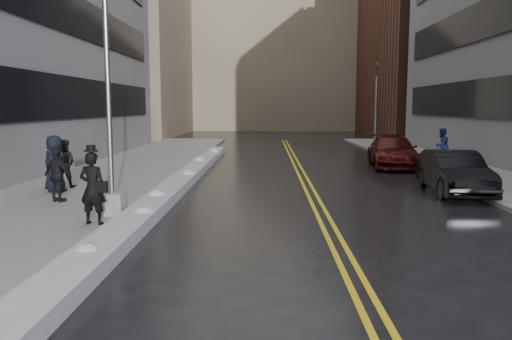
# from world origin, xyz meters

# --- Properties ---
(ground) EXTENTS (160.00, 160.00, 0.00)m
(ground) POSITION_xyz_m (0.00, 0.00, 0.00)
(ground) COLOR black
(ground) RESTS_ON ground
(sidewalk_west) EXTENTS (5.50, 50.00, 0.15)m
(sidewalk_west) POSITION_xyz_m (-5.75, 10.00, 0.07)
(sidewalk_west) COLOR gray
(sidewalk_west) RESTS_ON ground
(sidewalk_east) EXTENTS (4.00, 50.00, 0.15)m
(sidewalk_east) POSITION_xyz_m (10.00, 10.00, 0.07)
(sidewalk_east) COLOR gray
(sidewalk_east) RESTS_ON ground
(lane_line_left) EXTENTS (0.12, 50.00, 0.01)m
(lane_line_left) POSITION_xyz_m (2.35, 10.00, 0.00)
(lane_line_left) COLOR gold
(lane_line_left) RESTS_ON ground
(lane_line_right) EXTENTS (0.12, 50.00, 0.01)m
(lane_line_right) POSITION_xyz_m (2.65, 10.00, 0.00)
(lane_line_right) COLOR gold
(lane_line_right) RESTS_ON ground
(snow_ridge) EXTENTS (0.90, 30.00, 0.34)m
(snow_ridge) POSITION_xyz_m (-2.45, 8.00, 0.17)
(snow_ridge) COLOR silver
(snow_ridge) RESTS_ON ground
(building_west_far) EXTENTS (14.00, 22.00, 18.00)m
(building_west_far) POSITION_xyz_m (-15.50, 44.00, 9.00)
(building_west_far) COLOR gray
(building_west_far) RESTS_ON ground
(building_far) EXTENTS (36.00, 16.00, 22.00)m
(building_far) POSITION_xyz_m (2.00, 60.00, 11.00)
(building_far) COLOR gray
(building_far) RESTS_ON ground
(lamppost) EXTENTS (0.65, 0.65, 7.62)m
(lamppost) POSITION_xyz_m (-3.30, 2.00, 2.53)
(lamppost) COLOR gray
(lamppost) RESTS_ON sidewalk_west
(fire_hydrant) EXTENTS (0.26, 0.26, 0.73)m
(fire_hydrant) POSITION_xyz_m (9.00, 10.00, 0.55)
(fire_hydrant) COLOR maroon
(fire_hydrant) RESTS_ON sidewalk_east
(traffic_signal) EXTENTS (0.16, 0.20, 6.00)m
(traffic_signal) POSITION_xyz_m (8.50, 24.00, 3.40)
(traffic_signal) COLOR gray
(traffic_signal) RESTS_ON sidewalk_east
(pedestrian_fedora) EXTENTS (0.71, 0.51, 1.83)m
(pedestrian_fedora) POSITION_xyz_m (-3.41, 0.85, 1.06)
(pedestrian_fedora) COLOR black
(pedestrian_fedora) RESTS_ON sidewalk_west
(pedestrian_b) EXTENTS (0.86, 0.68, 1.75)m
(pedestrian_b) POSITION_xyz_m (-6.46, 6.55, 1.02)
(pedestrian_b) COLOR black
(pedestrian_b) RESTS_ON sidewalk_west
(pedestrian_c) EXTENTS (1.11, 0.90, 1.96)m
(pedestrian_c) POSITION_xyz_m (-6.34, 5.51, 1.13)
(pedestrian_c) COLOR black
(pedestrian_c) RESTS_ON sidewalk_west
(pedestrian_d) EXTENTS (1.05, 0.73, 1.65)m
(pedestrian_d) POSITION_xyz_m (-5.52, 3.75, 0.97)
(pedestrian_d) COLOR black
(pedestrian_d) RESTS_ON sidewalk_west
(pedestrian_east) EXTENTS (1.13, 1.09, 1.83)m
(pedestrian_east) POSITION_xyz_m (9.97, 14.77, 1.07)
(pedestrian_east) COLOR navy
(pedestrian_east) RESTS_ON sidewalk_east
(car_black) EXTENTS (1.91, 4.75, 1.53)m
(car_black) POSITION_xyz_m (7.50, 6.30, 0.77)
(car_black) COLOR black
(car_black) RESTS_ON ground
(car_maroon) EXTENTS (2.79, 5.66, 1.58)m
(car_maroon) POSITION_xyz_m (7.36, 14.32, 0.79)
(car_maroon) COLOR #380908
(car_maroon) RESTS_ON ground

